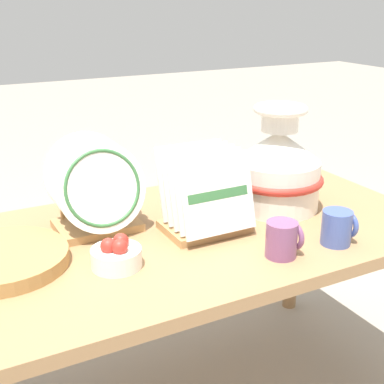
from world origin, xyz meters
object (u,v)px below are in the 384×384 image
object	(u,v)px
dish_rack_round_plates	(96,194)
wicker_charger_stack	(2,259)
ceramic_vase	(277,167)
fruit_bowl	(116,255)
mug_plum_glaze	(283,239)
dish_rack_square_plates	(205,200)
mug_cobalt_glaze	(338,227)

from	to	relation	value
dish_rack_round_plates	wicker_charger_stack	distance (m)	0.30
ceramic_vase	fruit_bowl	world-z (taller)	ceramic_vase
ceramic_vase	mug_plum_glaze	xyz separation A→B (m)	(-0.18, -0.28, -0.08)
ceramic_vase	dish_rack_square_plates	size ratio (longest dim) A/B	1.38
dish_rack_square_plates	ceramic_vase	bearing A→B (deg)	10.10
ceramic_vase	mug_plum_glaze	bearing A→B (deg)	-123.25
mug_cobalt_glaze	fruit_bowl	distance (m)	0.58
dish_rack_round_plates	ceramic_vase	bearing A→B (deg)	-9.18
dish_rack_square_plates	mug_cobalt_glaze	distance (m)	0.36
dish_rack_round_plates	mug_plum_glaze	world-z (taller)	dish_rack_round_plates
wicker_charger_stack	mug_plum_glaze	size ratio (longest dim) A/B	3.45
ceramic_vase	mug_cobalt_glaze	distance (m)	0.30
fruit_bowl	wicker_charger_stack	bearing A→B (deg)	151.72
ceramic_vase	mug_plum_glaze	size ratio (longest dim) A/B	3.45
dish_rack_round_plates	fruit_bowl	xyz separation A→B (m)	(-0.03, -0.22, -0.08)
dish_rack_round_plates	dish_rack_square_plates	distance (m)	0.29
fruit_bowl	mug_plum_glaze	bearing A→B (deg)	-19.85
ceramic_vase	mug_plum_glaze	distance (m)	0.34
dish_rack_square_plates	wicker_charger_stack	distance (m)	0.54
wicker_charger_stack	mug_plum_glaze	distance (m)	0.68
dish_rack_round_plates	fruit_bowl	world-z (taller)	dish_rack_round_plates
dish_rack_square_plates	wicker_charger_stack	world-z (taller)	dish_rack_square_plates
dish_rack_round_plates	mug_cobalt_glaze	bearing A→B (deg)	-35.34
mug_plum_glaze	fruit_bowl	size ratio (longest dim) A/B	0.75
mug_plum_glaze	wicker_charger_stack	bearing A→B (deg)	156.77
ceramic_vase	wicker_charger_stack	xyz separation A→B (m)	(-0.81, -0.01, -0.11)
dish_rack_square_plates	mug_plum_glaze	bearing A→B (deg)	-67.15
dish_rack_round_plates	dish_rack_square_plates	bearing A→B (deg)	-27.62
dish_rack_square_plates	mug_plum_glaze	size ratio (longest dim) A/B	2.50
dish_rack_round_plates	dish_rack_square_plates	world-z (taller)	dish_rack_round_plates
dish_rack_round_plates	dish_rack_square_plates	size ratio (longest dim) A/B	1.13
dish_rack_round_plates	mug_plum_glaze	distance (m)	0.51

